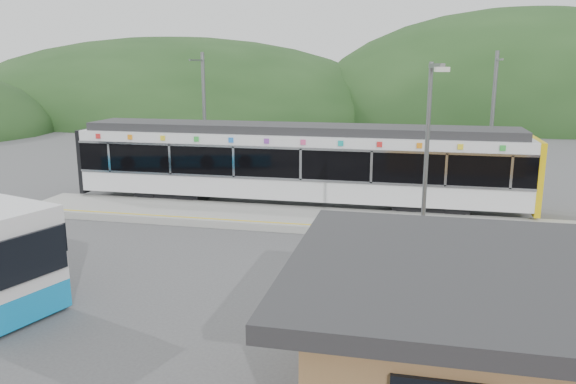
# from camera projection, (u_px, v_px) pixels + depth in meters

# --- Properties ---
(ground) EXTENTS (120.00, 120.00, 0.00)m
(ground) POSITION_uv_depth(u_px,v_px,m) (307.00, 249.00, 19.90)
(ground) COLOR #4C4C4F
(ground) RESTS_ON ground
(hills) EXTENTS (146.00, 149.00, 26.00)m
(hills) POSITION_uv_depth(u_px,v_px,m) (475.00, 220.00, 23.63)
(hills) COLOR #1E3D19
(hills) RESTS_ON ground
(platform) EXTENTS (26.00, 3.20, 0.30)m
(platform) POSITION_uv_depth(u_px,v_px,m) (322.00, 220.00, 23.01)
(platform) COLOR #9E9E99
(platform) RESTS_ON ground
(yellow_line) EXTENTS (26.00, 0.10, 0.01)m
(yellow_line) POSITION_uv_depth(u_px,v_px,m) (317.00, 225.00, 21.73)
(yellow_line) COLOR yellow
(yellow_line) RESTS_ON platform
(train) EXTENTS (20.44, 3.01, 3.74)m
(train) POSITION_uv_depth(u_px,v_px,m) (297.00, 162.00, 25.50)
(train) COLOR black
(train) RESTS_ON ground
(catenary_mast_west) EXTENTS (0.18, 1.80, 7.00)m
(catenary_mast_west) POSITION_uv_depth(u_px,v_px,m) (204.00, 119.00, 28.72)
(catenary_mast_west) COLOR slate
(catenary_mast_west) RESTS_ON ground
(catenary_mast_east) EXTENTS (0.18, 1.80, 7.00)m
(catenary_mast_east) POSITION_uv_depth(u_px,v_px,m) (492.00, 126.00, 25.77)
(catenary_mast_east) COLOR slate
(catenary_mast_east) RESTS_ON ground
(station_shelter) EXTENTS (9.20, 6.20, 3.00)m
(station_shelter) POSITION_uv_depth(u_px,v_px,m) (553.00, 349.00, 9.71)
(station_shelter) COLOR olive
(station_shelter) RESTS_ON ground
(lamp_post) EXTENTS (0.38, 1.16, 6.45)m
(lamp_post) POSITION_uv_depth(u_px,v_px,m) (426.00, 160.00, 15.26)
(lamp_post) COLOR slate
(lamp_post) RESTS_ON ground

